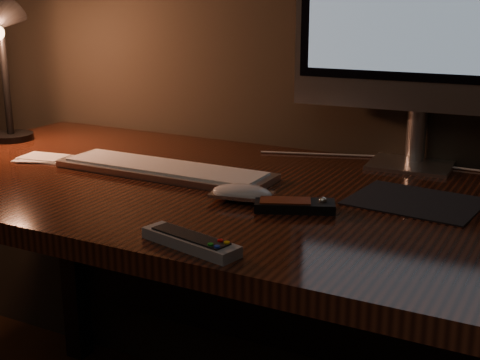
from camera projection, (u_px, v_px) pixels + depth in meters
The scene contains 9 objects.
desk at pixel (253, 237), 1.44m from camera, with size 1.60×0.75×0.75m.
monitor at pixel (421, 10), 1.41m from camera, with size 0.55×0.17×0.58m.
keyboard at pixel (164, 169), 1.44m from camera, with size 0.49×0.14×0.02m, color silver.
mousepad at pixel (415, 201), 1.25m from camera, with size 0.23×0.18×0.00m, color black.
mouse at pixel (242, 195), 1.25m from camera, with size 0.12×0.06×0.02m, color white.
media_remote at pixel (295, 205), 1.20m from camera, with size 0.15×0.11×0.03m.
tv_remote at pixel (190, 241), 1.03m from camera, with size 0.18×0.08×0.02m.
papers at pixel (44, 158), 1.56m from camera, with size 0.12×0.08×0.01m, color white.
cable at pixel (380, 161), 1.54m from camera, with size 0.00×0.00×0.56m, color white.
Camera 1 is at (0.61, 0.72, 1.13)m, focal length 50.00 mm.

